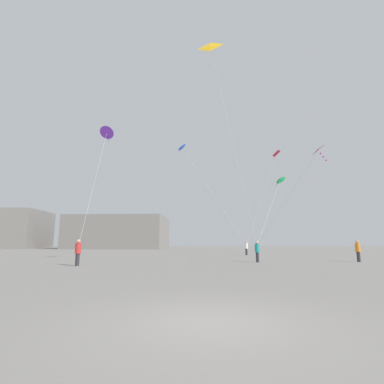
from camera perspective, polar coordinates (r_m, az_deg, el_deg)
ground_plane at (r=6.21m, az=3.65°, el=-24.41°), size 300.00×300.00×0.00m
person_in_teal at (r=24.34m, az=12.80°, el=-11.24°), size 0.37×0.37×1.69m
person_in_red at (r=21.58m, az=-21.65°, el=-10.84°), size 0.39×0.39×1.79m
person_in_orange at (r=27.86m, az=30.00°, el=-9.89°), size 0.39×0.39×1.77m
person_in_white at (r=37.90m, az=10.71°, el=-10.73°), size 0.38×0.38×1.76m
kite_emerald_diamond at (r=30.02m, az=17.06°, el=2.24°), size 4.21×4.88×6.87m
kite_magenta_delta at (r=18.81m, az=23.39°, el=7.18°), size 2.51×8.11×5.95m
kite_cobalt_diamond at (r=43.33m, az=-2.01°, el=8.82°), size 9.23×4.75×14.95m
kite_amber_delta at (r=24.00m, az=3.83°, el=26.01°), size 4.78×4.87×15.14m
kite_crimson_delta at (r=40.52m, az=16.18°, el=7.02°), size 4.82×1.49×12.51m
kite_violet_diamond at (r=29.22m, az=-16.49°, el=11.21°), size 1.48×6.64×11.21m
building_centre_hall at (r=82.44m, az=-14.15°, el=-7.81°), size 26.33×19.54×8.59m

